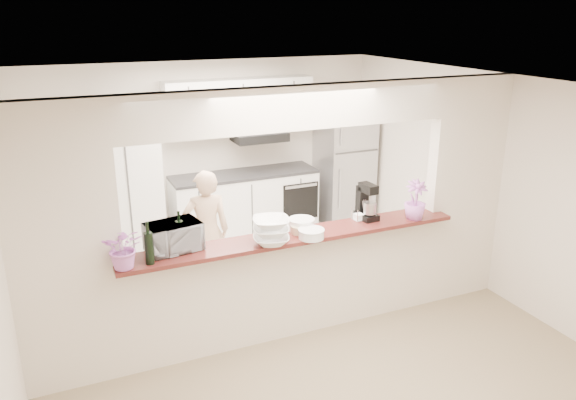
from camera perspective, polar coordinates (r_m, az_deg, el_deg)
floor at (r=5.93m, az=0.51°, el=-13.17°), size 6.00×6.00×0.00m
tile_overlay at (r=7.19m, az=-4.61°, el=-7.14°), size 5.00×2.90×0.01m
partition at (r=5.30m, az=0.56°, el=0.59°), size 5.00×0.15×2.50m
bar_counter at (r=5.64m, az=0.55°, el=-8.22°), size 3.40×0.38×1.09m
kitchen_cabinets at (r=7.85m, az=-8.92°, el=2.51°), size 3.15×0.62×2.25m
refrigerator at (r=8.64m, az=5.72°, el=3.27°), size 0.75×0.70×1.70m
flower_left at (r=4.83m, az=-16.31°, el=-4.66°), size 0.39×0.36×0.37m
wine_bottle_a at (r=4.87m, az=-13.94°, el=-4.72°), size 0.08×0.08×0.38m
wine_bottle_b at (r=5.12m, az=-10.95°, el=-3.42°), size 0.07×0.07×0.35m
toaster_oven at (r=5.10m, az=-11.57°, el=-3.68°), size 0.52×0.39×0.26m
serving_bowls at (r=5.13m, az=-1.73°, el=-3.23°), size 0.41×0.41×0.25m
plate_stack_a at (r=5.47m, az=1.38°, el=-2.50°), size 0.26×0.26×0.12m
plate_stack_b at (r=5.29m, az=2.38°, el=-3.44°), size 0.25×0.25×0.09m
red_bowl at (r=5.34m, az=-0.79°, el=-3.31°), size 0.17×0.17×0.08m
tan_bowl at (r=5.41m, az=1.16°, el=-2.99°), size 0.17×0.17×0.08m
utensil_caddy at (r=5.80m, az=7.57°, el=-1.19°), size 0.22×0.14×0.20m
stand_mixer at (r=5.80m, az=7.96°, el=-0.29°), size 0.18×0.27×0.38m
flower_right at (r=5.87m, az=12.82°, el=0.00°), size 0.27×0.27×0.41m
person at (r=6.48m, az=-8.25°, el=-3.28°), size 0.57×0.41×1.45m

